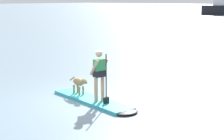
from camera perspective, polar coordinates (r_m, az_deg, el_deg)
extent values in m
plane|color=gray|center=(12.19, -3.08, -4.83)|extent=(400.00, 400.00, 0.00)
cube|color=#33B2BF|center=(12.18, -3.09, -4.61)|extent=(3.49, 1.36, 0.10)
ellipsoid|color=black|center=(10.91, 2.24, -6.46)|extent=(0.68, 0.84, 0.10)
cylinder|color=tan|center=(11.84, -1.46, -2.78)|extent=(0.12, 0.12, 0.81)
cylinder|color=tan|center=(11.68, -2.47, -2.97)|extent=(0.12, 0.12, 0.81)
cube|color=black|center=(11.65, -1.98, -0.56)|extent=(0.28, 0.39, 0.20)
cube|color=#338C4C|center=(11.62, -1.98, 0.37)|extent=(0.26, 0.37, 0.54)
sphere|color=tan|center=(11.54, -2.00, 2.53)|extent=(0.22, 0.22, 0.22)
ellipsoid|color=white|center=(11.53, -2.00, 2.83)|extent=(0.23, 0.23, 0.11)
cylinder|color=tan|center=(11.72, -1.25, 0.61)|extent=(0.43, 0.16, 0.54)
cylinder|color=tan|center=(11.50, -2.74, 0.39)|extent=(0.43, 0.16, 0.54)
cylinder|color=black|center=(11.40, -0.91, -1.38)|extent=(0.04, 0.04, 1.55)
cube|color=black|center=(11.57, -0.90, -4.66)|extent=(0.11, 0.19, 0.20)
ellipsoid|color=#997A51|center=(12.68, -5.18, -1.83)|extent=(0.58, 0.31, 0.26)
ellipsoid|color=#997A51|center=(12.39, -4.31, -1.74)|extent=(0.24, 0.20, 0.18)
ellipsoid|color=brown|center=(12.31, -4.01, -1.92)|extent=(0.13, 0.10, 0.08)
cylinder|color=#997A51|center=(12.98, -6.12, -1.32)|extent=(0.27, 0.10, 0.18)
cylinder|color=#997A51|center=(12.65, -4.45, -3.12)|extent=(0.07, 0.07, 0.29)
cylinder|color=#997A51|center=(12.57, -5.02, -3.23)|extent=(0.07, 0.07, 0.29)
cylinder|color=#997A51|center=(12.92, -5.29, -2.84)|extent=(0.07, 0.07, 0.29)
cylinder|color=#997A51|center=(12.84, -5.86, -2.94)|extent=(0.07, 0.07, 0.29)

